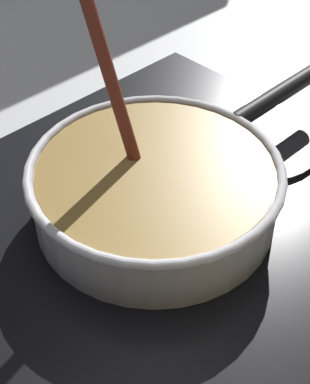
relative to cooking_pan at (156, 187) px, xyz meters
The scene contains 5 objects.
ground 0.14m from the cooking_pan, 128.61° to the right, with size 2.40×1.60×0.04m, color #B7B7BC.
hob_plate 0.04m from the cooking_pan, 163.25° to the right, with size 0.56×0.48×0.01m, color black.
burner_ring 0.03m from the cooking_pan, 163.25° to the right, with size 0.18×0.18×0.01m, color #592D0C.
spare_burner 0.19m from the cooking_pan, ahead, with size 0.16×0.16×0.01m, color #262628.
cooking_pan is the anchor object (origin of this frame).
Camera 1 is at (-0.25, -0.24, 0.46)m, focal length 53.84 mm.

